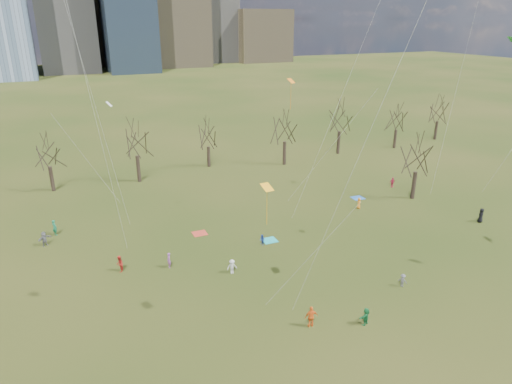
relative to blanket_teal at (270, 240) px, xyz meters
name	(u,v)px	position (x,y,z in m)	size (l,w,h in m)	color
ground	(315,319)	(-2.68, -14.37, -0.01)	(500.00, 500.00, 0.00)	black
bare_tree_row	(187,142)	(-2.77, 22.86, 6.10)	(113.04, 29.80, 9.50)	black
blanket_teal	(270,240)	(0.00, 0.00, 0.00)	(1.60, 1.50, 0.03)	teal
blanket_navy	(358,198)	(16.58, 6.74, 0.00)	(1.60, 1.50, 0.03)	#255EB1
blanket_crimson	(200,233)	(-6.60, 4.80, 0.00)	(1.60, 1.50, 0.03)	#B23423
person_3	(403,280)	(7.23, -13.29, 0.62)	(0.82, 0.47, 1.26)	#5C5C60
person_4	(311,317)	(-3.42, -15.03, 0.91)	(1.09, 0.45, 1.86)	orange
person_5	(366,316)	(0.74, -16.53, 0.74)	(1.41, 0.45, 1.52)	#197337
person_6	(481,215)	(25.45, -5.79, 0.88)	(0.87, 0.57, 1.78)	black
person_7	(169,260)	(-11.60, -1.34, 0.78)	(0.58, 0.38, 1.59)	#964C99
person_8	(262,240)	(-1.21, -0.67, 0.60)	(0.60, 0.46, 1.23)	#23439B
person_9	(232,267)	(-6.29, -4.86, 0.72)	(0.95, 0.54, 1.47)	silver
person_10	(392,182)	(23.75, 8.39, 0.73)	(0.88, 0.37, 1.50)	#C41C43
person_11	(44,239)	(-22.83, 8.61, 0.82)	(1.54, 0.49, 1.66)	slate
person_12	(359,203)	(14.49, 3.67, 0.72)	(0.72, 0.47, 1.46)	orange
person_13	(55,227)	(-21.75, 11.06, 0.90)	(0.67, 0.44, 1.83)	#1A794E
person_14	(120,264)	(-16.16, -0.18, 0.82)	(0.81, 0.63, 1.66)	#B21E19
kites_airborne	(307,120)	(1.49, -4.59, 14.24)	(71.82, 36.67, 34.35)	#F7A514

